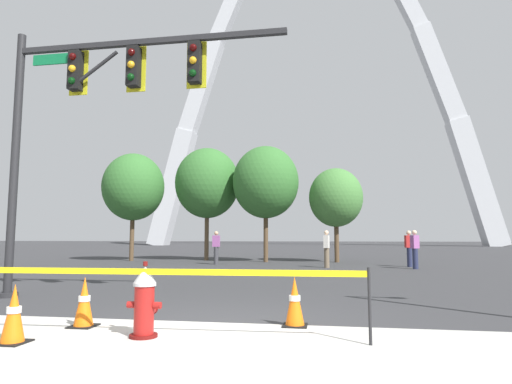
% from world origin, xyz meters
% --- Properties ---
extents(ground_plane, '(240.00, 240.00, 0.00)m').
position_xyz_m(ground_plane, '(0.00, 0.00, 0.00)').
color(ground_plane, '#333335').
extents(fire_hydrant, '(0.46, 0.48, 0.99)m').
position_xyz_m(fire_hydrant, '(-0.76, -0.77, 0.47)').
color(fire_hydrant, '#5E0F0D').
rests_on(fire_hydrant, ground).
extents(caution_tape_barrier, '(5.49, 0.24, 0.94)m').
position_xyz_m(caution_tape_barrier, '(-0.60, -0.82, 0.65)').
color(caution_tape_barrier, '#232326').
rests_on(caution_tape_barrier, ground).
extents(traffic_cone_by_hydrant, '(0.36, 0.36, 0.73)m').
position_xyz_m(traffic_cone_by_hydrant, '(1.14, 0.26, 0.36)').
color(traffic_cone_by_hydrant, black).
rests_on(traffic_cone_by_hydrant, ground).
extents(traffic_cone_mid_sidewalk, '(0.36, 0.36, 0.73)m').
position_xyz_m(traffic_cone_mid_sidewalk, '(-2.22, -1.35, 0.36)').
color(traffic_cone_mid_sidewalk, black).
rests_on(traffic_cone_mid_sidewalk, ground).
extents(traffic_cone_curb_edge, '(0.36, 0.36, 0.73)m').
position_xyz_m(traffic_cone_curb_edge, '(-1.91, -0.30, 0.36)').
color(traffic_cone_curb_edge, black).
rests_on(traffic_cone_curb_edge, ground).
extents(traffic_signal_gantry, '(6.42, 0.44, 6.00)m').
position_xyz_m(traffic_signal_gantry, '(-3.59, 2.37, 4.27)').
color(traffic_signal_gantry, '#232326').
rests_on(traffic_signal_gantry, ground).
extents(monument_arch, '(52.46, 2.78, 55.19)m').
position_xyz_m(monument_arch, '(0.00, 58.96, 24.04)').
color(monument_arch, silver).
rests_on(monument_arch, ground).
extents(tree_far_left, '(3.42, 3.42, 5.98)m').
position_xyz_m(tree_far_left, '(-9.08, 16.36, 4.09)').
color(tree_far_left, brown).
rests_on(tree_far_left, ground).
extents(tree_left_mid, '(3.64, 3.64, 6.37)m').
position_xyz_m(tree_left_mid, '(-5.11, 17.44, 4.36)').
color(tree_left_mid, brown).
rests_on(tree_left_mid, ground).
extents(tree_center_left, '(3.53, 3.53, 6.17)m').
position_xyz_m(tree_center_left, '(-1.61, 16.49, 4.22)').
color(tree_center_left, brown).
rests_on(tree_center_left, ground).
extents(tree_center_right, '(2.82, 2.82, 4.93)m').
position_xyz_m(tree_center_right, '(2.08, 16.83, 3.37)').
color(tree_center_right, brown).
rests_on(tree_center_right, ground).
extents(pedestrian_walking_left, '(0.38, 0.28, 1.59)m').
position_xyz_m(pedestrian_walking_left, '(5.17, 13.81, 0.82)').
color(pedestrian_walking_left, '#232847').
rests_on(pedestrian_walking_left, ground).
extents(pedestrian_standing_center, '(0.26, 0.37, 1.59)m').
position_xyz_m(pedestrian_standing_center, '(1.57, 12.63, 0.82)').
color(pedestrian_standing_center, brown).
rests_on(pedestrian_standing_center, ground).
extents(pedestrian_walking_right, '(0.34, 0.22, 1.59)m').
position_xyz_m(pedestrian_walking_right, '(-3.68, 14.08, 0.82)').
color(pedestrian_walking_right, '#38383D').
rests_on(pedestrian_walking_right, ground).
extents(pedestrian_near_trees, '(0.39, 0.37, 1.59)m').
position_xyz_m(pedestrian_near_trees, '(5.17, 12.52, 0.82)').
color(pedestrian_near_trees, '#232847').
rests_on(pedestrian_near_trees, ground).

